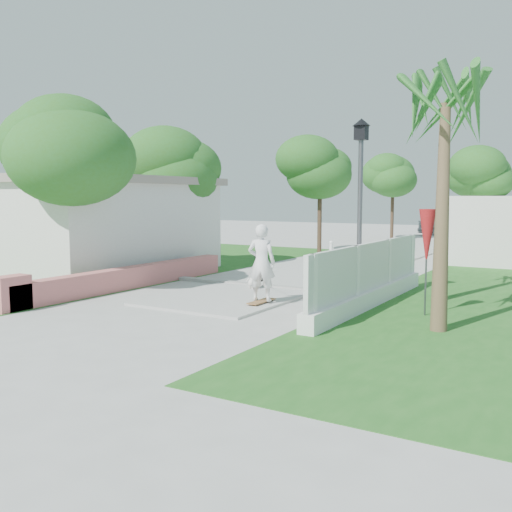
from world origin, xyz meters
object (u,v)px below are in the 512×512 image
Objects in this scene: street_lamp at (360,202)px; bollard at (331,256)px; dog at (255,282)px; patio_umbrella at (427,238)px; skateboarder at (257,265)px; parked_car at (451,226)px.

street_lamp is 5.56m from bollard.
street_lamp is 7.17× the size of dog.
skateboarder is at bearing -179.90° from patio_umbrella.
parked_car is at bearing 101.13° from patio_umbrella.
street_lamp is 3.70m from dog.
patio_umbrella reaches higher than skateboarder.
patio_umbrella reaches higher than bollard.
street_lamp is 2.99m from skateboarder.
parked_car is at bearing 91.65° from bollard.
parked_car is at bearing 97.40° from street_lamp.
bollard is 7.25m from patio_umbrella.
bollard is at bearing 129.91° from patio_umbrella.
street_lamp is at bearing 21.55° from dog.
patio_umbrella is 0.56× the size of parked_car.
bollard is (-2.70, 4.50, -1.84)m from street_lamp.
skateboarder is at bearing -86.10° from bollard.
skateboarder is (-4.22, -0.01, -0.84)m from patio_umbrella.
street_lamp is 25.72m from parked_car.
patio_umbrella is (4.60, -5.50, 1.10)m from bollard.
dog is at bearing -70.95° from skateboarder.
parked_car reaches higher than bollard.
street_lamp reaches higher than dog.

